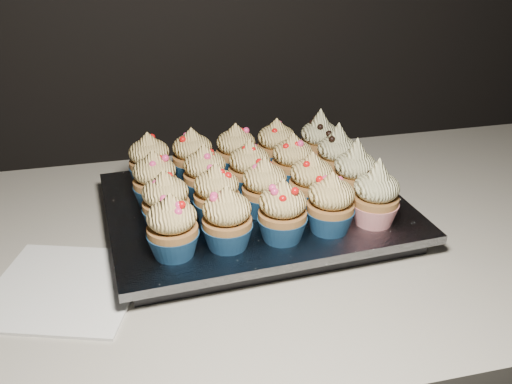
# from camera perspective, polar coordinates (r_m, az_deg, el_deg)

# --- Properties ---
(worktop) EXTENTS (2.44, 0.64, 0.04)m
(worktop) POSITION_cam_1_polar(r_m,az_deg,el_deg) (0.83, 2.51, -4.79)
(worktop) COLOR beige
(worktop) RESTS_ON cabinet
(napkin) EXTENTS (0.22, 0.22, 0.00)m
(napkin) POSITION_cam_1_polar(r_m,az_deg,el_deg) (0.74, -18.55, -9.03)
(napkin) COLOR white
(napkin) RESTS_ON worktop
(baking_tray) EXTENTS (0.40, 0.32, 0.02)m
(baking_tray) POSITION_cam_1_polar(r_m,az_deg,el_deg) (0.83, 0.00, -2.40)
(baking_tray) COLOR black
(baking_tray) RESTS_ON worktop
(foil_lining) EXTENTS (0.44, 0.35, 0.01)m
(foil_lining) POSITION_cam_1_polar(r_m,az_deg,el_deg) (0.82, 0.00, -1.37)
(foil_lining) COLOR silver
(foil_lining) RESTS_ON baking_tray
(cupcake_0) EXTENTS (0.06, 0.06, 0.08)m
(cupcake_0) POSITION_cam_1_polar(r_m,az_deg,el_deg) (0.69, -8.36, -3.54)
(cupcake_0) COLOR navy
(cupcake_0) RESTS_ON foil_lining
(cupcake_1) EXTENTS (0.06, 0.06, 0.08)m
(cupcake_1) POSITION_cam_1_polar(r_m,az_deg,el_deg) (0.70, -2.91, -2.77)
(cupcake_1) COLOR navy
(cupcake_1) RESTS_ON foil_lining
(cupcake_2) EXTENTS (0.06, 0.06, 0.08)m
(cupcake_2) POSITION_cam_1_polar(r_m,az_deg,el_deg) (0.71, 2.66, -2.05)
(cupcake_2) COLOR navy
(cupcake_2) RESTS_ON foil_lining
(cupcake_3) EXTENTS (0.06, 0.06, 0.08)m
(cupcake_3) POSITION_cam_1_polar(r_m,az_deg,el_deg) (0.74, 7.46, -1.24)
(cupcake_3) COLOR navy
(cupcake_3) RESTS_ON foil_lining
(cupcake_4) EXTENTS (0.06, 0.06, 0.10)m
(cupcake_4) POSITION_cam_1_polar(r_m,az_deg,el_deg) (0.76, 11.89, -0.39)
(cupcake_4) COLOR red
(cupcake_4) RESTS_ON foil_lining
(cupcake_5) EXTENTS (0.06, 0.06, 0.08)m
(cupcake_5) POSITION_cam_1_polar(r_m,az_deg,el_deg) (0.75, -9.00, -1.05)
(cupcake_5) COLOR navy
(cupcake_5) RESTS_ON foil_lining
(cupcake_6) EXTENTS (0.06, 0.06, 0.08)m
(cupcake_6) POSITION_cam_1_polar(r_m,az_deg,el_deg) (0.76, -3.96, -0.29)
(cupcake_6) COLOR navy
(cupcake_6) RESTS_ON foil_lining
(cupcake_7) EXTENTS (0.06, 0.06, 0.08)m
(cupcake_7) POSITION_cam_1_polar(r_m,az_deg,el_deg) (0.77, 0.85, 0.37)
(cupcake_7) COLOR navy
(cupcake_7) RESTS_ON foil_lining
(cupcake_8) EXTENTS (0.06, 0.06, 0.08)m
(cupcake_8) POSITION_cam_1_polar(r_m,az_deg,el_deg) (0.79, 5.55, 0.94)
(cupcake_8) COLOR navy
(cupcake_8) RESTS_ON foil_lining
(cupcake_9) EXTENTS (0.06, 0.06, 0.10)m
(cupcake_9) POSITION_cam_1_polar(r_m,az_deg,el_deg) (0.82, 9.84, 1.83)
(cupcake_9) COLOR red
(cupcake_9) RESTS_ON foil_lining
(cupcake_10) EXTENTS (0.06, 0.06, 0.08)m
(cupcake_10) POSITION_cam_1_polar(r_m,az_deg,el_deg) (0.81, -10.06, 1.14)
(cupcake_10) COLOR navy
(cupcake_10) RESTS_ON foil_lining
(cupcake_11) EXTENTS (0.06, 0.06, 0.08)m
(cupcake_11) POSITION_cam_1_polar(r_m,az_deg,el_deg) (0.82, -5.14, 1.78)
(cupcake_11) COLOR navy
(cupcake_11) RESTS_ON foil_lining
(cupcake_12) EXTENTS (0.06, 0.06, 0.08)m
(cupcake_12) POSITION_cam_1_polar(r_m,az_deg,el_deg) (0.83, -0.65, 2.28)
(cupcake_12) COLOR navy
(cupcake_12) RESTS_ON foil_lining
(cupcake_13) EXTENTS (0.06, 0.06, 0.08)m
(cupcake_13) POSITION_cam_1_polar(r_m,az_deg,el_deg) (0.85, 3.67, 2.99)
(cupcake_13) COLOR navy
(cupcake_13) RESTS_ON foil_lining
(cupcake_14) EXTENTS (0.06, 0.06, 0.10)m
(cupcake_14) POSITION_cam_1_polar(r_m,az_deg,el_deg) (0.87, 8.08, 3.54)
(cupcake_14) COLOR red
(cupcake_14) RESTS_ON foil_lining
(cupcake_15) EXTENTS (0.06, 0.06, 0.08)m
(cupcake_15) POSITION_cam_1_polar(r_m,az_deg,el_deg) (0.87, -10.58, 3.04)
(cupcake_15) COLOR navy
(cupcake_15) RESTS_ON foil_lining
(cupcake_16) EXTENTS (0.06, 0.06, 0.08)m
(cupcake_16) POSITION_cam_1_polar(r_m,az_deg,el_deg) (0.88, -6.36, 3.57)
(cupcake_16) COLOR navy
(cupcake_16) RESTS_ON foil_lining
(cupcake_17) EXTENTS (0.06, 0.06, 0.08)m
(cupcake_17) POSITION_cam_1_polar(r_m,az_deg,el_deg) (0.89, -2.02, 4.08)
(cupcake_17) COLOR navy
(cupcake_17) RESTS_ON foil_lining
(cupcake_18) EXTENTS (0.06, 0.06, 0.08)m
(cupcake_18) POSITION_cam_1_polar(r_m,az_deg,el_deg) (0.91, 2.05, 4.63)
(cupcake_18) COLOR navy
(cupcake_18) RESTS_ON foil_lining
(cupcake_19) EXTENTS (0.06, 0.06, 0.10)m
(cupcake_19) POSITION_cam_1_polar(r_m,az_deg,el_deg) (0.93, 6.34, 5.11)
(cupcake_19) COLOR red
(cupcake_19) RESTS_ON foil_lining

